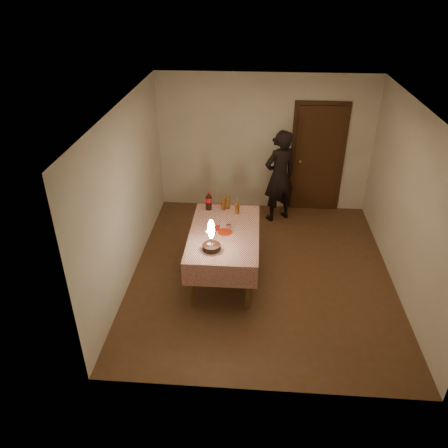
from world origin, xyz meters
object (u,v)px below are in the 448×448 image
at_px(amber_bottle_mid, 228,202).
at_px(clear_cup, 228,227).
at_px(red_plate, 225,232).
at_px(amber_bottle_left, 223,203).
at_px(amber_bottle_right, 237,207).
at_px(birthday_cake, 211,242).
at_px(cola_bottle, 209,201).
at_px(red_cup, 213,230).
at_px(photographer, 279,176).
at_px(dining_table, 224,238).

bearing_deg(amber_bottle_mid, clear_cup, -85.17).
relative_size(red_plate, amber_bottle_left, 0.86).
bearing_deg(red_plate, amber_bottle_right, 75.68).
distance_m(birthday_cake, amber_bottle_mid, 1.22).
relative_size(cola_bottle, amber_bottle_mid, 1.25).
bearing_deg(amber_bottle_right, red_cup, -116.90).
relative_size(amber_bottle_right, photographer, 0.15).
bearing_deg(birthday_cake, dining_table, 74.09).
height_order(birthday_cake, red_plate, birthday_cake).
xyz_separation_m(amber_bottle_right, amber_bottle_mid, (-0.16, 0.16, 0.00)).
xyz_separation_m(clear_cup, photographer, (0.81, 1.83, 0.04)).
relative_size(dining_table, clear_cup, 19.11).
bearing_deg(amber_bottle_right, photographer, 61.78).
distance_m(dining_table, amber_bottle_mid, 0.76).
bearing_deg(cola_bottle, amber_bottle_mid, 8.67).
relative_size(birthday_cake, clear_cup, 5.29).
xyz_separation_m(birthday_cake, cola_bottle, (-0.16, 1.17, 0.02)).
height_order(cola_bottle, amber_bottle_right, cola_bottle).
height_order(red_plate, photographer, photographer).
height_order(dining_table, birthday_cake, birthday_cake).
bearing_deg(dining_table, cola_bottle, 113.81).
bearing_deg(amber_bottle_mid, cola_bottle, -171.33).
relative_size(birthday_cake, amber_bottle_mid, 1.87).
xyz_separation_m(birthday_cake, amber_bottle_left, (0.07, 1.17, -0.01)).
xyz_separation_m(amber_bottle_mid, photographer, (0.87, 1.16, -0.04)).
distance_m(red_cup, amber_bottle_mid, 0.80).
height_order(clear_cup, amber_bottle_right, amber_bottle_right).
distance_m(dining_table, cola_bottle, 0.79).
height_order(dining_table, photographer, photographer).
xyz_separation_m(clear_cup, amber_bottle_mid, (-0.06, 0.67, 0.07)).
xyz_separation_m(clear_cup, amber_bottle_left, (-0.12, 0.63, 0.07)).
xyz_separation_m(amber_bottle_left, amber_bottle_mid, (0.07, 0.04, 0.00)).
distance_m(red_plate, cola_bottle, 0.78).
relative_size(dining_table, cola_bottle, 5.42).
bearing_deg(photographer, clear_cup, -113.88).
distance_m(clear_cup, amber_bottle_left, 0.65).
bearing_deg(amber_bottle_left, red_plate, -83.56).
bearing_deg(red_cup, cola_bottle, 101.03).
bearing_deg(birthday_cake, red_cup, 92.24).
relative_size(clear_cup, amber_bottle_right, 0.35).
bearing_deg(dining_table, birthday_cake, -105.91).
xyz_separation_m(red_plate, red_cup, (-0.17, -0.05, 0.05)).
xyz_separation_m(red_cup, amber_bottle_right, (0.32, 0.63, 0.07)).
bearing_deg(dining_table, red_cup, -159.19).
xyz_separation_m(red_plate, amber_bottle_mid, (-0.01, 0.74, 0.11)).
height_order(birthday_cake, cola_bottle, birthday_cake).
height_order(dining_table, amber_bottle_mid, amber_bottle_mid).
bearing_deg(clear_cup, red_cup, -151.96).
relative_size(dining_table, amber_bottle_mid, 6.75).
height_order(red_cup, photographer, photographer).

